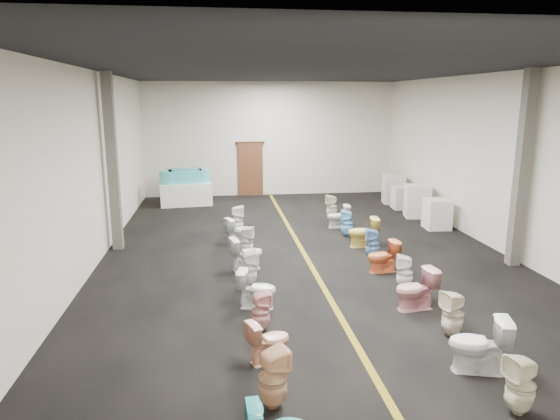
{
  "coord_description": "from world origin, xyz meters",
  "views": [
    {
      "loc": [
        -2.13,
        -11.97,
        3.84
      ],
      "look_at": [
        -0.48,
        1.0,
        0.91
      ],
      "focal_mm": 32.0,
      "sensor_mm": 36.0,
      "label": 1
    }
  ],
  "objects_px": {
    "toilet_right_3": "(416,289)",
    "toilet_left_8": "(239,231)",
    "toilet_left_7": "(246,241)",
    "toilet_right_2": "(453,314)",
    "toilet_right_0": "(520,385)",
    "toilet_left_1": "(273,379)",
    "toilet_left_2": "(269,341)",
    "toilet_right_9": "(338,216)",
    "appliance_crate_d": "(393,189)",
    "toilet_right_5": "(383,257)",
    "toilet_left_6": "(246,253)",
    "toilet_right_1": "(479,345)",
    "toilet_left_4": "(257,289)",
    "toilet_left_9": "(237,220)",
    "appliance_crate_a": "(437,214)",
    "appliance_crate_b": "(417,201)",
    "bathtub": "(185,176)",
    "toilet_right_4": "(405,273)",
    "toilet_right_7": "(363,232)",
    "display_table": "(186,194)",
    "toilet_right_6": "(373,244)",
    "toilet_right_8": "(347,223)",
    "toilet_left_5": "(249,269)",
    "appliance_crate_c": "(403,198)",
    "toilet_left_3": "(261,311)",
    "toilet_right_10": "(332,207)"
  },
  "relations": [
    {
      "from": "toilet_right_3",
      "to": "toilet_left_8",
      "type": "bearing_deg",
      "value": -154.36
    },
    {
      "from": "toilet_left_7",
      "to": "toilet_right_2",
      "type": "xyz_separation_m",
      "value": [
        3.1,
        -4.76,
        0.02
      ]
    },
    {
      "from": "toilet_left_7",
      "to": "toilet_right_2",
      "type": "height_order",
      "value": "toilet_right_2"
    },
    {
      "from": "toilet_right_0",
      "to": "toilet_left_1",
      "type": "bearing_deg",
      "value": -111.94
    },
    {
      "from": "toilet_left_2",
      "to": "toilet_right_9",
      "type": "distance_m",
      "value": 8.16
    },
    {
      "from": "toilet_left_7",
      "to": "toilet_right_3",
      "type": "xyz_separation_m",
      "value": [
        2.91,
        -3.66,
        0.02
      ]
    },
    {
      "from": "appliance_crate_d",
      "to": "toilet_right_5",
      "type": "height_order",
      "value": "appliance_crate_d"
    },
    {
      "from": "toilet_left_6",
      "to": "toilet_right_1",
      "type": "bearing_deg",
      "value": -163.61
    },
    {
      "from": "toilet_left_6",
      "to": "toilet_right_5",
      "type": "distance_m",
      "value": 3.1
    },
    {
      "from": "appliance_crate_d",
      "to": "toilet_right_5",
      "type": "relative_size",
      "value": 1.46
    },
    {
      "from": "appliance_crate_d",
      "to": "toilet_left_4",
      "type": "relative_size",
      "value": 1.45
    },
    {
      "from": "toilet_right_5",
      "to": "toilet_left_9",
      "type": "bearing_deg",
      "value": -145.52
    },
    {
      "from": "appliance_crate_a",
      "to": "appliance_crate_b",
      "type": "distance_m",
      "value": 1.54
    },
    {
      "from": "bathtub",
      "to": "toilet_right_0",
      "type": "height_order",
      "value": "bathtub"
    },
    {
      "from": "toilet_right_4",
      "to": "toilet_right_7",
      "type": "distance_m",
      "value": 3.05
    },
    {
      "from": "display_table",
      "to": "toilet_left_9",
      "type": "xyz_separation_m",
      "value": [
        1.69,
        -4.35,
        0.01
      ]
    },
    {
      "from": "toilet_right_4",
      "to": "toilet_right_6",
      "type": "relative_size",
      "value": 0.98
    },
    {
      "from": "appliance_crate_b",
      "to": "toilet_right_8",
      "type": "xyz_separation_m",
      "value": [
        -2.91,
        -2.04,
        -0.15
      ]
    },
    {
      "from": "toilet_right_5",
      "to": "toilet_right_1",
      "type": "bearing_deg",
      "value": -6.78
    },
    {
      "from": "appliance_crate_a",
      "to": "toilet_right_1",
      "type": "relative_size",
      "value": 1.07
    },
    {
      "from": "toilet_left_6",
      "to": "toilet_left_4",
      "type": "bearing_deg",
      "value": 166.01
    },
    {
      "from": "toilet_right_8",
      "to": "toilet_left_1",
      "type": "bearing_deg",
      "value": -2.43
    },
    {
      "from": "toilet_left_7",
      "to": "toilet_right_3",
      "type": "height_order",
      "value": "toilet_right_3"
    },
    {
      "from": "toilet_left_7",
      "to": "toilet_left_5",
      "type": "bearing_deg",
      "value": -164.89
    },
    {
      "from": "display_table",
      "to": "appliance_crate_c",
      "type": "relative_size",
      "value": 2.34
    },
    {
      "from": "display_table",
      "to": "appliance_crate_b",
      "type": "height_order",
      "value": "appliance_crate_b"
    },
    {
      "from": "toilet_left_6",
      "to": "toilet_right_4",
      "type": "bearing_deg",
      "value": -133.43
    },
    {
      "from": "toilet_left_7",
      "to": "toilet_right_4",
      "type": "relative_size",
      "value": 1.0
    },
    {
      "from": "toilet_left_2",
      "to": "toilet_right_2",
      "type": "relative_size",
      "value": 0.86
    },
    {
      "from": "toilet_left_3",
      "to": "toilet_left_5",
      "type": "xyz_separation_m",
      "value": [
        -0.06,
        2.08,
        0.03
      ]
    },
    {
      "from": "toilet_left_8",
      "to": "toilet_right_10",
      "type": "bearing_deg",
      "value": -72.74
    },
    {
      "from": "appliance_crate_a",
      "to": "toilet_right_8",
      "type": "height_order",
      "value": "appliance_crate_a"
    },
    {
      "from": "toilet_right_7",
      "to": "toilet_right_8",
      "type": "bearing_deg",
      "value": -168.26
    },
    {
      "from": "toilet_right_4",
      "to": "toilet_left_4",
      "type": "bearing_deg",
      "value": -64.33
    },
    {
      "from": "toilet_left_7",
      "to": "toilet_right_9",
      "type": "bearing_deg",
      "value": -33.09
    },
    {
      "from": "toilet_left_5",
      "to": "toilet_right_7",
      "type": "bearing_deg",
      "value": -65.61
    },
    {
      "from": "toilet_left_9",
      "to": "toilet_right_3",
      "type": "relative_size",
      "value": 1.08
    },
    {
      "from": "toilet_right_9",
      "to": "appliance_crate_c",
      "type": "bearing_deg",
      "value": 128.1
    },
    {
      "from": "toilet_left_5",
      "to": "toilet_right_10",
      "type": "bearing_deg",
      "value": -41.77
    },
    {
      "from": "toilet_left_4",
      "to": "appliance_crate_a",
      "type": "bearing_deg",
      "value": -34.36
    },
    {
      "from": "toilet_right_4",
      "to": "toilet_right_8",
      "type": "height_order",
      "value": "toilet_right_8"
    },
    {
      "from": "toilet_left_5",
      "to": "toilet_left_9",
      "type": "xyz_separation_m",
      "value": [
        -0.08,
        4.14,
        0.04
      ]
    },
    {
      "from": "appliance_crate_d",
      "to": "toilet_right_1",
      "type": "height_order",
      "value": "appliance_crate_d"
    },
    {
      "from": "display_table",
      "to": "toilet_left_7",
      "type": "distance_m",
      "value": 6.65
    },
    {
      "from": "toilet_right_4",
      "to": "toilet_left_7",
      "type": "bearing_deg",
      "value": -115.13
    },
    {
      "from": "appliance_crate_d",
      "to": "toilet_right_9",
      "type": "relative_size",
      "value": 1.52
    },
    {
      "from": "toilet_left_3",
      "to": "toilet_left_7",
      "type": "relative_size",
      "value": 0.94
    },
    {
      "from": "display_table",
      "to": "toilet_right_6",
      "type": "distance_m",
      "value": 8.55
    },
    {
      "from": "toilet_right_10",
      "to": "toilet_right_0",
      "type": "bearing_deg",
      "value": -3.42
    },
    {
      "from": "toilet_left_9",
      "to": "toilet_right_7",
      "type": "bearing_deg",
      "value": -112.49
    }
  ]
}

